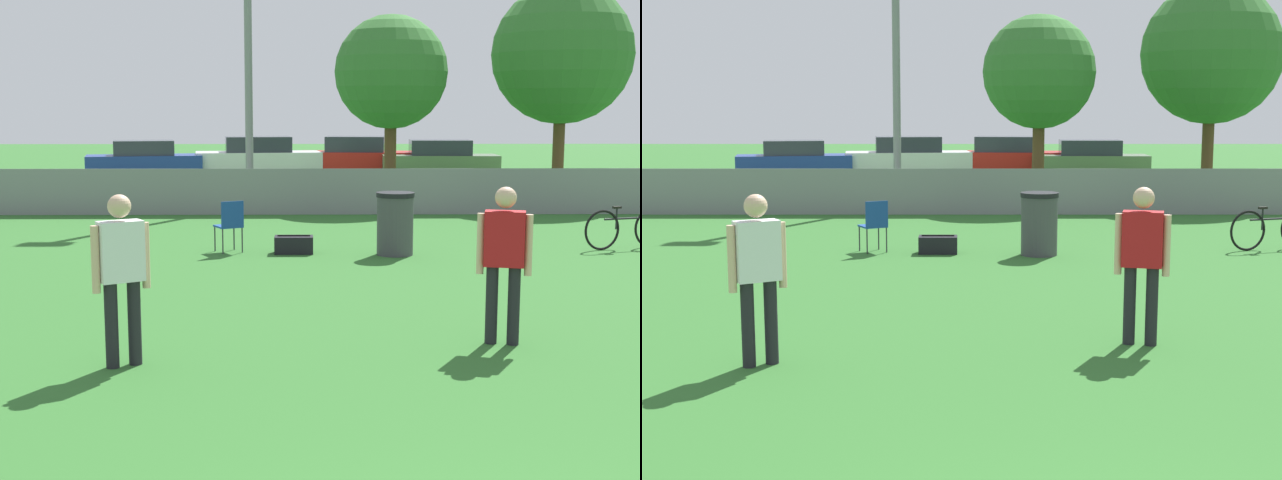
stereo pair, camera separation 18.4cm
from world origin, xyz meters
TOP-DOWN VIEW (x-y plane):
  - fence_backline at (0.00, 18.00)m, footprint 24.54×0.07m
  - tree_near_pole at (1.15, 20.73)m, footprint 3.00×3.00m
  - tree_far_right at (5.87, 21.44)m, footprint 3.81×3.81m
  - player_receiver_white at (-2.90, 5.40)m, footprint 0.52×0.40m
  - player_defender_red at (1.02, 6.18)m, footprint 0.57×0.32m
  - folding_chair_sideline at (-2.44, 12.36)m, footprint 0.56×0.56m
  - bicycle_sideline at (4.70, 12.69)m, footprint 1.72×0.65m
  - trash_bin at (0.44, 12.09)m, footprint 0.66×0.66m
  - gear_bag_sideline at (-1.32, 12.27)m, footprint 0.68×0.37m
  - parked_car_blue at (-6.87, 28.55)m, footprint 4.26×2.47m
  - parked_car_white at (-2.87, 29.41)m, footprint 4.70×2.29m
  - parked_car_red at (0.68, 29.58)m, footprint 4.25×2.18m
  - parked_car_olive at (3.60, 28.23)m, footprint 4.11×1.83m

SIDE VIEW (x-z plane):
  - gear_bag_sideline at x=-1.32m, z-range -0.01..0.32m
  - bicycle_sideline at x=4.70m, z-range -0.01..0.77m
  - folding_chair_sideline at x=-2.44m, z-range 0.08..1.00m
  - trash_bin at x=0.44m, z-range 0.00..1.09m
  - fence_backline at x=0.00m, z-range -0.05..1.16m
  - parked_car_blue at x=-6.87m, z-range -0.03..1.36m
  - parked_car_olive at x=3.60m, z-range -0.03..1.39m
  - parked_car_red at x=0.68m, z-range -0.03..1.47m
  - parked_car_white at x=-2.87m, z-range -0.03..1.47m
  - player_receiver_white at x=-2.90m, z-range 0.14..1.85m
  - player_defender_red at x=1.02m, z-range 0.14..1.85m
  - tree_near_pole at x=1.15m, z-range 0.96..5.93m
  - tree_far_right at x=5.87m, z-range 1.03..6.92m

